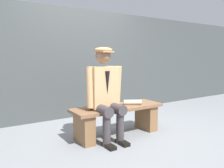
{
  "coord_description": "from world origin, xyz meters",
  "views": [
    {
      "loc": [
        1.91,
        2.81,
        1.22
      ],
      "look_at": [
        0.11,
        0.0,
        0.82
      ],
      "focal_mm": 35.94,
      "sensor_mm": 36.0,
      "label": 1
    }
  ],
  "objects": [
    {
      "name": "rolled_magazine",
      "position": [
        -0.25,
        0.04,
        0.5
      ],
      "size": [
        0.28,
        0.21,
        0.08
      ],
      "primitive_type": "cylinder",
      "rotation": [
        0.0,
        1.57,
        -0.53
      ],
      "color": "beige",
      "rests_on": "bench"
    },
    {
      "name": "bench",
      "position": [
        0.0,
        0.0,
        0.3
      ],
      "size": [
        1.47,
        0.47,
        0.47
      ],
      "color": "brown",
      "rests_on": "ground"
    },
    {
      "name": "ground_plane",
      "position": [
        0.0,
        0.0,
        0.0
      ],
      "size": [
        30.0,
        30.0,
        0.0
      ],
      "primitive_type": "plane",
      "color": "gray"
    },
    {
      "name": "seated_man",
      "position": [
        0.27,
        0.06,
        0.74
      ],
      "size": [
        0.57,
        0.59,
        1.36
      ],
      "color": "tan",
      "rests_on": "ground"
    },
    {
      "name": "stadium_wall",
      "position": [
        0.0,
        -1.49,
        1.09
      ],
      "size": [
        12.0,
        0.24,
        2.17
      ],
      "primitive_type": "cube",
      "color": "#434747",
      "rests_on": "ground"
    }
  ]
}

